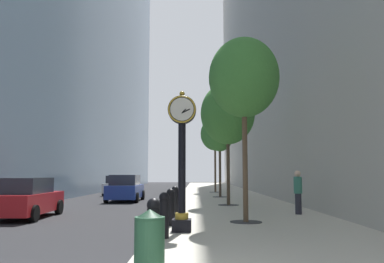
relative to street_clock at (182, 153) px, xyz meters
The scene contains 16 objects.
ground_plane 20.65m from the street_clock, 92.41° to the left, with size 110.00×110.00×0.00m, color #262628.
sidewalk_right 23.73m from the street_clock, 84.05° to the left, with size 6.62×80.00×0.14m, color beige.
street_clock is the anchor object (origin of this frame).
bollard_nearest 4.08m from the street_clock, 96.34° to the right, with size 0.27×0.27×1.18m.
bollard_second 2.07m from the street_clock, 109.03° to the right, with size 0.27×0.27×1.18m.
bollard_third 2.14m from the street_clock, 107.35° to the left, with size 0.27×0.27×1.18m.
bollard_fourth 4.20m from the street_clock, 96.14° to the left, with size 0.27×0.27×1.18m.
street_tree_near 4.16m from the street_clock, 46.27° to the left, with size 2.51×2.51×6.53m.
street_tree_mid_near 10.21m from the street_clock, 77.55° to the left, with size 2.95×2.95×6.63m.
street_tree_mid_far 17.28m from the street_clock, 82.89° to the left, with size 1.94×1.94×5.51m.
street_tree_far 24.70m from the street_clock, 85.03° to the left, with size 2.66×2.66×6.86m.
trash_bin 5.01m from the street_clock, 94.51° to the right, with size 0.53×0.53×1.05m.
pedestrian_walking 6.87m from the street_clock, 46.70° to the left, with size 0.45×0.45×1.79m.
car_red_near 8.17m from the street_clock, 144.92° to the left, with size 2.10×4.31×1.64m.
car_white_mid 23.22m from the street_clock, 105.78° to the left, with size 1.99×4.69×1.65m.
car_blue_far 15.24m from the street_clock, 106.40° to the left, with size 2.16×4.50×1.73m.
Camera 1 is at (1.30, -4.98, 1.79)m, focal length 36.63 mm.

